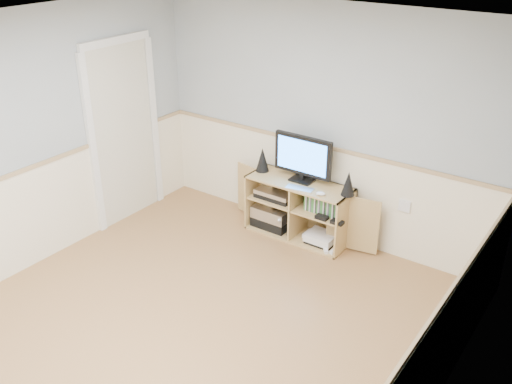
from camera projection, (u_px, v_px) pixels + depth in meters
room at (179, 201)px, 4.42m from camera, size 4.04×4.54×2.54m
media_cabinet at (301, 207)px, 6.25m from camera, size 1.80×0.43×0.65m
monitor at (303, 157)px, 5.98m from camera, size 0.67×0.18×0.51m
speaker_left at (262, 160)px, 6.28m from camera, size 0.15×0.15×0.27m
speaker_right at (348, 184)px, 5.74m from camera, size 0.14×0.14×0.26m
keyboard at (300, 188)px, 5.92m from camera, size 0.30×0.16×0.01m
mouse at (321, 194)px, 5.78m from camera, size 0.11×0.10×0.04m
av_components at (275, 210)px, 6.42m from camera, size 0.51×0.32×0.47m
game_consoles at (321, 238)px, 6.16m from camera, size 0.45×0.30×0.11m
game_cases at (323, 204)px, 5.97m from camera, size 0.39×0.13×0.19m
wall_outlet at (405, 206)px, 5.69m from camera, size 0.12×0.03×0.12m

